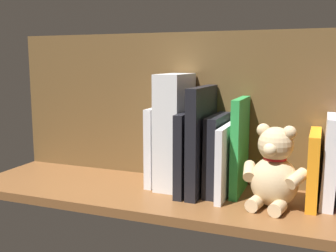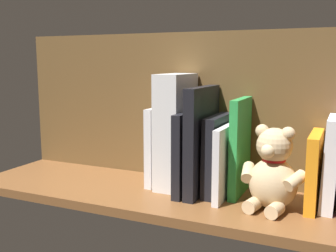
% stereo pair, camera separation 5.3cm
% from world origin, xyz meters
% --- Properties ---
extents(ground_plane, '(1.04, 0.31, 0.02)m').
position_xyz_m(ground_plane, '(0.00, 0.00, -0.01)').
color(ground_plane, brown).
extents(shelf_back_panel, '(1.04, 0.02, 0.40)m').
position_xyz_m(shelf_back_panel, '(0.00, -0.13, 0.20)').
color(shelf_back_panel, brown).
rests_on(shelf_back_panel, ground_plane).
extents(book_2, '(0.04, 0.14, 0.20)m').
position_xyz_m(book_2, '(-0.37, -0.05, 0.10)').
color(book_2, silver).
rests_on(book_2, ground_plane).
extents(book_3, '(0.02, 0.16, 0.17)m').
position_xyz_m(book_3, '(-0.34, -0.04, 0.08)').
color(book_3, orange).
rests_on(book_3, ground_plane).
extents(teddy_bear, '(0.15, 0.13, 0.19)m').
position_xyz_m(teddy_bear, '(-0.26, 0.01, 0.08)').
color(teddy_bear, '#D1B284').
rests_on(teddy_bear, ground_plane).
extents(book_4, '(0.02, 0.14, 0.24)m').
position_xyz_m(book_4, '(-0.17, -0.05, 0.12)').
color(book_4, green).
rests_on(book_4, ground_plane).
extents(book_5, '(0.02, 0.19, 0.17)m').
position_xyz_m(book_5, '(-0.14, -0.03, 0.09)').
color(book_5, silver).
rests_on(book_5, ground_plane).
extents(book_6, '(0.03, 0.16, 0.19)m').
position_xyz_m(book_6, '(-0.11, -0.04, 0.10)').
color(book_6, black).
rests_on(book_6, ground_plane).
extents(book_7, '(0.03, 0.19, 0.26)m').
position_xyz_m(book_7, '(-0.08, -0.03, 0.13)').
color(book_7, black).
rests_on(book_7, ground_plane).
extents(book_8, '(0.02, 0.19, 0.20)m').
position_xyz_m(book_8, '(-0.05, -0.03, 0.10)').
color(book_8, black).
rests_on(book_8, ground_plane).
extents(dictionary_thick_white, '(0.06, 0.15, 0.29)m').
position_xyz_m(dictionary_thick_white, '(0.00, -0.05, 0.15)').
color(dictionary_thick_white, silver).
rests_on(dictionary_thick_white, ground_plane).
extents(book_9, '(0.02, 0.13, 0.20)m').
position_xyz_m(book_9, '(0.05, -0.06, 0.10)').
color(book_9, silver).
rests_on(book_9, ground_plane).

